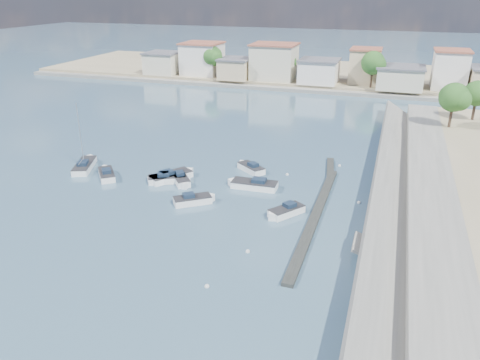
# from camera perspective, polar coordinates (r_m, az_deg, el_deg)

# --- Properties ---
(ground) EXTENTS (400.00, 400.00, 0.00)m
(ground) POSITION_cam_1_polar(r_m,az_deg,el_deg) (78.17, 7.91, 5.81)
(ground) COLOR #325064
(ground) RESTS_ON ground
(seawall_walkway) EXTENTS (5.00, 90.00, 1.80)m
(seawall_walkway) POSITION_cam_1_polar(r_m,az_deg,el_deg) (51.67, 22.49, -3.71)
(seawall_walkway) COLOR slate
(seawall_walkway) RESTS_ON ground
(breakwater) EXTENTS (2.00, 31.02, 0.35)m
(breakwater) POSITION_cam_1_polar(r_m,az_deg,el_deg) (51.82, 9.59, -3.01)
(breakwater) COLOR black
(breakwater) RESTS_ON ground
(far_shore_land) EXTENTS (160.00, 40.00, 1.40)m
(far_shore_land) POSITION_cam_1_polar(r_m,az_deg,el_deg) (128.27, 12.51, 12.38)
(far_shore_land) COLOR gray
(far_shore_land) RESTS_ON ground
(far_shore_quay) EXTENTS (160.00, 2.50, 0.80)m
(far_shore_quay) POSITION_cam_1_polar(r_m,az_deg,el_deg) (107.83, 11.15, 10.46)
(far_shore_quay) COLOR slate
(far_shore_quay) RESTS_ON ground
(far_town) EXTENTS (113.01, 12.80, 8.35)m
(far_town) POSITION_cam_1_polar(r_m,az_deg,el_deg) (112.04, 17.32, 12.69)
(far_town) COLOR beige
(far_town) RESTS_ON far_shore_land
(shore_trees) EXTENTS (74.56, 38.32, 7.92)m
(shore_trees) POSITION_cam_1_polar(r_m,az_deg,el_deg) (103.23, 15.86, 12.81)
(shore_trees) COLOR #38281E
(shore_trees) RESTS_ON ground
(motorboat_a) EXTENTS (4.03, 4.40, 1.48)m
(motorboat_a) POSITION_cam_1_polar(r_m,az_deg,el_deg) (61.18, -15.97, 0.70)
(motorboat_a) COLOR white
(motorboat_a) RESTS_ON ground
(motorboat_b) EXTENTS (4.28, 3.79, 1.48)m
(motorboat_b) POSITION_cam_1_polar(r_m,az_deg,el_deg) (51.97, -5.56, -2.46)
(motorboat_b) COLOR white
(motorboat_b) RESTS_ON ground
(motorboat_c) EXTENTS (6.06, 2.28, 1.48)m
(motorboat_c) POSITION_cam_1_polar(r_m,az_deg,el_deg) (55.68, 1.49, -0.58)
(motorboat_c) COLOR white
(motorboat_c) RESTS_ON ground
(motorboat_d) EXTENTS (3.60, 4.16, 1.48)m
(motorboat_d) POSITION_cam_1_polar(r_m,az_deg,el_deg) (49.31, 5.50, -3.90)
(motorboat_d) COLOR white
(motorboat_d) RESTS_ON ground
(motorboat_e) EXTENTS (4.73, 5.58, 1.48)m
(motorboat_e) POSITION_cam_1_polar(r_m,az_deg,el_deg) (58.78, -8.21, 0.47)
(motorboat_e) COLOR white
(motorboat_e) RESTS_ON ground
(motorboat_f) EXTENTS (4.27, 3.83, 1.48)m
(motorboat_f) POSITION_cam_1_polar(r_m,az_deg,el_deg) (60.83, 1.24, 1.48)
(motorboat_f) COLOR white
(motorboat_f) RESTS_ON ground
(motorboat_g) EXTENTS (3.68, 4.09, 1.48)m
(motorboat_g) POSITION_cam_1_polar(r_m,az_deg,el_deg) (57.42, -7.18, -0.02)
(motorboat_g) COLOR white
(motorboat_g) RESTS_ON ground
(motorboat_h) EXTENTS (4.91, 3.71, 1.48)m
(motorboat_h) POSITION_cam_1_polar(r_m,az_deg,el_deg) (57.98, -8.62, 0.12)
(motorboat_h) COLOR white
(motorboat_h) RESTS_ON ground
(sailboat) EXTENTS (3.96, 6.33, 9.00)m
(sailboat) POSITION_cam_1_polar(r_m,az_deg,el_deg) (65.01, -18.37, 1.74)
(sailboat) COLOR white
(sailboat) RESTS_ON ground
(mooring_buoys) EXTENTS (12.50, 31.22, 0.40)m
(mooring_buoys) POSITION_cam_1_polar(r_m,az_deg,el_deg) (51.86, 8.63, -3.07)
(mooring_buoys) COLOR silver
(mooring_buoys) RESTS_ON ground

